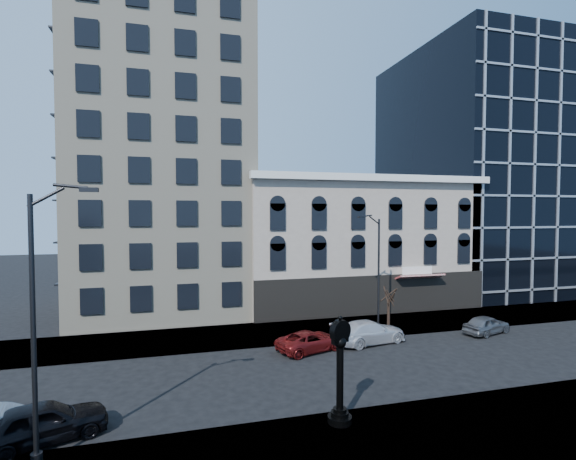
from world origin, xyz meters
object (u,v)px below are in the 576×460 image
object	(u,v)px
street_lamp_near	(55,249)
car_near_b	(0,426)
street_clock	(340,374)
car_near_a	(44,422)

from	to	relation	value
street_lamp_near	car_near_b	bearing A→B (deg)	142.30
street_clock	car_near_a	world-z (taller)	street_clock
street_clock	car_near_a	xyz separation A→B (m)	(-11.88, 1.88, -1.41)
car_near_a	street_clock	bearing A→B (deg)	-118.58
street_clock	car_near_b	distance (m)	13.75
street_lamp_near	car_near_b	world-z (taller)	street_lamp_near
car_near_a	street_lamp_near	bearing A→B (deg)	-171.31
street_clock	street_lamp_near	distance (m)	12.22
street_lamp_near	car_near_a	world-z (taller)	street_lamp_near
street_clock	car_near_b	world-z (taller)	street_clock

